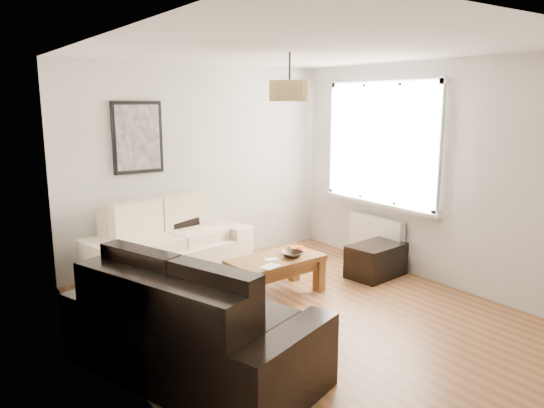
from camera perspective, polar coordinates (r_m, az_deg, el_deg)
floor at (r=5.37m, az=3.75°, el=-12.11°), size 4.50×4.50×0.00m
ceiling at (r=4.95m, az=4.15°, el=16.71°), size 3.80×4.50×0.00m
wall_back at (r=6.88m, az=-7.90°, el=4.26°), size 3.80×0.04×2.60m
wall_front at (r=3.57m, az=27.17°, el=-3.45°), size 3.80×0.04×2.60m
wall_left at (r=4.10m, az=-17.24°, el=-0.91°), size 0.04×4.50×2.60m
wall_right at (r=6.35m, az=17.46°, el=3.27°), size 0.04×4.50×2.60m
window_bay at (r=6.80m, az=12.06°, el=6.59°), size 0.14×1.90×1.60m
radiator at (r=6.98m, az=11.42°, el=-3.45°), size 0.10×0.90×0.52m
poster at (r=6.47m, az=-14.64°, el=7.13°), size 0.62×0.04×0.87m
pendant_shade at (r=5.17m, az=1.95°, el=12.39°), size 0.40×0.40×0.20m
loveseat_cream at (r=6.33m, az=-11.32°, el=-4.22°), size 2.01×1.34×0.92m
sofa_leather at (r=4.21m, az=-8.77°, el=-12.44°), size 1.63×2.28×0.89m
coffee_table at (r=5.81m, az=0.44°, el=-7.96°), size 1.09×0.64×0.43m
ottoman at (r=6.53m, az=11.43°, el=-6.12°), size 0.76×0.54×0.40m
cushion_left at (r=6.32m, az=-15.73°, el=-1.57°), size 0.41×0.15×0.40m
cushion_right at (r=6.58m, az=-9.89°, el=-0.88°), size 0.40×0.18×0.39m
fruit_bowl at (r=5.76m, az=2.28°, el=-5.58°), size 0.27×0.27×0.06m
orange_a at (r=5.93m, az=2.96°, el=-4.98°), size 0.08×0.08×0.06m
orange_b at (r=5.98m, az=3.21°, el=-4.83°), size 0.08×0.08×0.06m
orange_c at (r=5.92m, az=2.01°, el=-4.99°), size 0.10×0.10×0.08m
papers at (r=5.44m, az=-0.17°, el=-6.91°), size 0.24×0.20×0.01m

